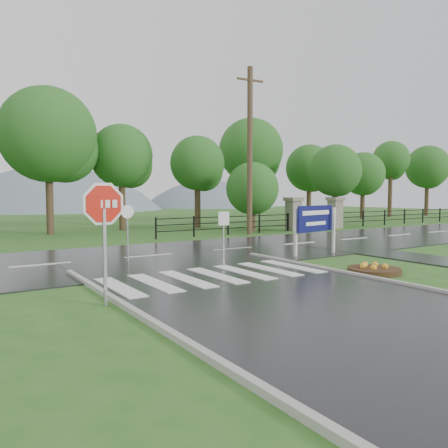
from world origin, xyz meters
TOP-DOWN VIEW (x-y plane):
  - ground at (0.00, 0.00)m, footprint 120.00×120.00m
  - main_road at (0.00, 10.00)m, footprint 90.00×8.00m
  - walkway at (8.50, 4.00)m, footprint 2.20×11.00m
  - crosswalk at (0.00, 5.00)m, footprint 6.50×2.80m
  - pillar_west at (13.00, 16.00)m, footprint 1.00×1.00m
  - pillar_east at (17.00, 16.00)m, footprint 1.00×1.00m
  - fence_west at (7.75, 16.00)m, footprint 9.58×0.08m
  - fence_east at (27.75, 16.00)m, footprint 20.58×0.08m
  - hills at (3.49, 65.00)m, footprint 102.00×48.00m
  - treeline at (1.00, 24.00)m, footprint 83.20×5.20m
  - stop_sign at (-3.82, 3.53)m, footprint 1.29×0.15m
  - estate_billboard at (5.82, 6.74)m, footprint 2.28×0.48m
  - flower_bed at (4.54, 2.87)m, footprint 1.63×1.63m
  - reg_sign_small at (1.83, 7.40)m, footprint 0.40×0.14m
  - reg_sign_round at (-1.20, 9.08)m, footprint 0.49×0.08m
  - utility_pole_east at (8.98, 15.50)m, footprint 1.79×0.33m
  - entrance_tree_left at (10.68, 17.50)m, footprint 3.51×3.51m
  - entrance_tree_right at (18.57, 17.50)m, footprint 3.96×3.96m

SIDE VIEW (x-z plane):
  - hills at x=3.49m, z-range -39.54..8.46m
  - ground at x=0.00m, z-range 0.00..0.00m
  - main_road at x=0.00m, z-range -0.02..0.02m
  - walkway at x=8.50m, z-range -0.02..0.02m
  - treeline at x=1.00m, z-range -5.00..5.00m
  - crosswalk at x=0.00m, z-range 0.05..0.07m
  - flower_bed at x=4.54m, z-range -0.04..0.28m
  - fence_west at x=7.75m, z-range 0.12..1.32m
  - fence_east at x=27.75m, z-range 0.14..1.34m
  - pillar_west at x=13.00m, z-range 0.06..2.30m
  - pillar_east at x=17.00m, z-range 0.06..2.30m
  - reg_sign_small at x=1.83m, z-range 0.41..2.25m
  - reg_sign_round at x=-1.20m, z-range 0.29..2.38m
  - estate_billboard at x=5.82m, z-range 0.38..2.39m
  - stop_sign at x=-3.82m, z-range 0.56..3.47m
  - entrance_tree_left at x=10.68m, z-range 0.52..5.12m
  - entrance_tree_right at x=18.57m, z-range 1.11..7.33m
  - utility_pole_east at x=8.98m, z-range 0.08..10.13m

